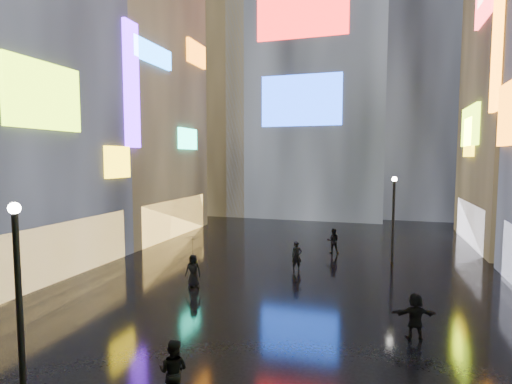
% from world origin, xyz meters
% --- Properties ---
extents(ground, '(140.00, 140.00, 0.00)m').
position_xyz_m(ground, '(0.00, 20.00, 0.00)').
color(ground, black).
rests_on(ground, ground).
extents(building_left_far, '(10.28, 12.00, 22.00)m').
position_xyz_m(building_left_far, '(-15.98, 26.00, 10.98)').
color(building_left_far, black).
rests_on(building_left_far, ground).
extents(tower_main, '(16.00, 14.20, 42.00)m').
position_xyz_m(tower_main, '(-3.00, 43.97, 21.01)').
color(tower_main, black).
rests_on(tower_main, ground).
extents(tower_flank_right, '(12.00, 12.00, 34.00)m').
position_xyz_m(tower_flank_right, '(9.00, 46.00, 17.00)').
color(tower_flank_right, black).
rests_on(tower_flank_right, ground).
extents(tower_flank_left, '(10.00, 10.00, 26.00)m').
position_xyz_m(tower_flank_left, '(-14.00, 42.00, 13.00)').
color(tower_flank_left, black).
rests_on(tower_flank_left, ground).
extents(lamp_near, '(0.30, 0.30, 5.20)m').
position_xyz_m(lamp_near, '(-4.19, 5.05, 2.94)').
color(lamp_near, black).
rests_on(lamp_near, ground).
extents(lamp_far, '(0.30, 0.30, 5.20)m').
position_xyz_m(lamp_far, '(5.42, 22.69, 2.94)').
color(lamp_far, black).
rests_on(lamp_far, ground).
extents(pedestrian_1, '(0.85, 0.69, 1.66)m').
position_xyz_m(pedestrian_1, '(-0.44, 6.16, 0.83)').
color(pedestrian_1, black).
rests_on(pedestrian_1, ground).
extents(pedestrian_4, '(0.83, 0.58, 1.59)m').
position_xyz_m(pedestrian_4, '(-4.09, 14.80, 0.80)').
color(pedestrian_4, black).
rests_on(pedestrian_4, ground).
extents(pedestrian_5, '(1.59, 0.84, 1.63)m').
position_xyz_m(pedestrian_5, '(5.84, 11.86, 0.82)').
color(pedestrian_5, black).
rests_on(pedestrian_5, ground).
extents(pedestrian_6, '(0.72, 0.64, 1.64)m').
position_xyz_m(pedestrian_6, '(0.23, 19.02, 0.82)').
color(pedestrian_6, black).
rests_on(pedestrian_6, ground).
extents(pedestrian_7, '(0.89, 0.74, 1.65)m').
position_xyz_m(pedestrian_7, '(1.73, 23.81, 0.83)').
color(pedestrian_7, black).
rests_on(pedestrian_7, ground).
extents(umbrella_2, '(1.47, 1.47, 0.95)m').
position_xyz_m(umbrella_2, '(-4.09, 14.80, 2.07)').
color(umbrella_2, black).
rests_on(umbrella_2, pedestrian_4).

